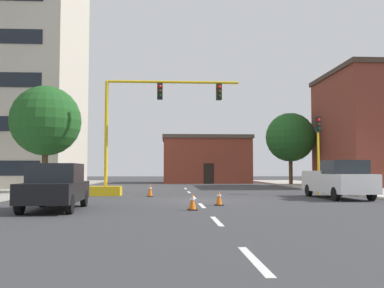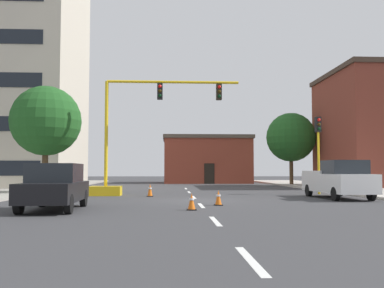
{
  "view_description": "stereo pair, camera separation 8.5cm",
  "coord_description": "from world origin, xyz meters",
  "px_view_note": "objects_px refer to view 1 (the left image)",
  "views": [
    {
      "loc": [
        -1.44,
        -21.22,
        1.5
      ],
      "look_at": [
        0.01,
        4.41,
        3.04
      ],
      "focal_mm": 40.5,
      "sensor_mm": 36.0,
      "label": 1
    },
    {
      "loc": [
        -1.36,
        -21.22,
        1.5
      ],
      "look_at": [
        0.01,
        4.41,
        3.04
      ],
      "focal_mm": 40.5,
      "sensor_mm": 36.0,
      "label": 2
    }
  ],
  "objects_px": {
    "sedan_black_near_left": "(56,186)",
    "traffic_cone_roadside_a": "(219,198)",
    "tree_left_near": "(46,121)",
    "traffic_cone_roadside_c": "(192,202)",
    "pickup_truck_white": "(338,180)",
    "traffic_cone_roadside_b": "(150,190)",
    "traffic_light_pole_right": "(318,137)",
    "traffic_signal_gantry": "(125,158)",
    "tree_right_far": "(290,137)"
  },
  "relations": [
    {
      "from": "traffic_light_pole_right",
      "to": "tree_left_near",
      "type": "xyz_separation_m",
      "value": [
        -16.86,
        0.57,
        0.97
      ]
    },
    {
      "from": "traffic_light_pole_right",
      "to": "traffic_signal_gantry",
      "type": "bearing_deg",
      "value": -176.45
    },
    {
      "from": "traffic_light_pole_right",
      "to": "traffic_cone_roadside_b",
      "type": "xyz_separation_m",
      "value": [
        -10.34,
        -1.79,
        -3.17
      ]
    },
    {
      "from": "traffic_cone_roadside_a",
      "to": "sedan_black_near_left",
      "type": "bearing_deg",
      "value": -164.39
    },
    {
      "from": "tree_left_near",
      "to": "tree_right_far",
      "type": "relative_size",
      "value": 0.96
    },
    {
      "from": "pickup_truck_white",
      "to": "traffic_cone_roadside_b",
      "type": "xyz_separation_m",
      "value": [
        -9.95,
        2.2,
        -0.62
      ]
    },
    {
      "from": "traffic_cone_roadside_b",
      "to": "sedan_black_near_left",
      "type": "bearing_deg",
      "value": -111.76
    },
    {
      "from": "traffic_light_pole_right",
      "to": "tree_right_far",
      "type": "distance_m",
      "value": 14.65
    },
    {
      "from": "sedan_black_near_left",
      "to": "traffic_cone_roadside_b",
      "type": "relative_size",
      "value": 6.28
    },
    {
      "from": "traffic_light_pole_right",
      "to": "traffic_cone_roadside_b",
      "type": "relative_size",
      "value": 6.62
    },
    {
      "from": "tree_left_near",
      "to": "sedan_black_near_left",
      "type": "relative_size",
      "value": 1.46
    },
    {
      "from": "traffic_light_pole_right",
      "to": "sedan_black_near_left",
      "type": "bearing_deg",
      "value": -144.02
    },
    {
      "from": "sedan_black_near_left",
      "to": "traffic_cone_roadside_a",
      "type": "height_order",
      "value": "sedan_black_near_left"
    },
    {
      "from": "traffic_signal_gantry",
      "to": "traffic_cone_roadside_a",
      "type": "relative_size",
      "value": 13.45
    },
    {
      "from": "tree_right_far",
      "to": "traffic_cone_roadside_c",
      "type": "height_order",
      "value": "tree_right_far"
    },
    {
      "from": "traffic_signal_gantry",
      "to": "tree_left_near",
      "type": "relative_size",
      "value": 1.31
    },
    {
      "from": "traffic_signal_gantry",
      "to": "tree_right_far",
      "type": "bearing_deg",
      "value": 46.72
    },
    {
      "from": "tree_right_far",
      "to": "traffic_cone_roadside_a",
      "type": "distance_m",
      "value": 24.81
    },
    {
      "from": "tree_right_far",
      "to": "traffic_cone_roadside_b",
      "type": "bearing_deg",
      "value": -128.17
    },
    {
      "from": "pickup_truck_white",
      "to": "sedan_black_near_left",
      "type": "relative_size",
      "value": 1.2
    },
    {
      "from": "traffic_cone_roadside_b",
      "to": "traffic_cone_roadside_c",
      "type": "bearing_deg",
      "value": -77.16
    },
    {
      "from": "tree_left_near",
      "to": "traffic_cone_roadside_a",
      "type": "distance_m",
      "value": 13.62
    },
    {
      "from": "pickup_truck_white",
      "to": "traffic_cone_roadside_c",
      "type": "height_order",
      "value": "pickup_truck_white"
    },
    {
      "from": "traffic_cone_roadside_b",
      "to": "traffic_cone_roadside_c",
      "type": "height_order",
      "value": "traffic_cone_roadside_b"
    },
    {
      "from": "tree_right_far",
      "to": "traffic_light_pole_right",
      "type": "bearing_deg",
      "value": -99.45
    },
    {
      "from": "pickup_truck_white",
      "to": "traffic_light_pole_right",
      "type": "bearing_deg",
      "value": 84.43
    },
    {
      "from": "traffic_signal_gantry",
      "to": "sedan_black_near_left",
      "type": "relative_size",
      "value": 1.92
    },
    {
      "from": "traffic_signal_gantry",
      "to": "traffic_cone_roadside_c",
      "type": "bearing_deg",
      "value": -69.95
    },
    {
      "from": "tree_left_near",
      "to": "traffic_cone_roadside_c",
      "type": "xyz_separation_m",
      "value": [
        8.43,
        -10.74,
        -4.19
      ]
    },
    {
      "from": "pickup_truck_white",
      "to": "tree_left_near",
      "type": "bearing_deg",
      "value": 164.52
    },
    {
      "from": "pickup_truck_white",
      "to": "traffic_cone_roadside_a",
      "type": "distance_m",
      "value": 7.95
    },
    {
      "from": "pickup_truck_white",
      "to": "traffic_cone_roadside_b",
      "type": "bearing_deg",
      "value": 167.55
    },
    {
      "from": "tree_left_near",
      "to": "traffic_cone_roadside_a",
      "type": "xyz_separation_m",
      "value": [
        9.67,
        -8.63,
        -4.18
      ]
    },
    {
      "from": "tree_left_near",
      "to": "sedan_black_near_left",
      "type": "xyz_separation_m",
      "value": [
        3.31,
        -10.41,
        -3.62
      ]
    },
    {
      "from": "traffic_light_pole_right",
      "to": "tree_right_far",
      "type": "bearing_deg",
      "value": 80.55
    },
    {
      "from": "traffic_cone_roadside_a",
      "to": "traffic_cone_roadside_b",
      "type": "height_order",
      "value": "traffic_cone_roadside_b"
    },
    {
      "from": "traffic_signal_gantry",
      "to": "traffic_light_pole_right",
      "type": "relative_size",
      "value": 1.83
    },
    {
      "from": "pickup_truck_white",
      "to": "traffic_cone_roadside_a",
      "type": "bearing_deg",
      "value": -149.07
    },
    {
      "from": "sedan_black_near_left",
      "to": "traffic_cone_roadside_b",
      "type": "bearing_deg",
      "value": 68.24
    },
    {
      "from": "tree_left_near",
      "to": "traffic_light_pole_right",
      "type": "bearing_deg",
      "value": -1.95
    },
    {
      "from": "sedan_black_near_left",
      "to": "traffic_cone_roadside_a",
      "type": "relative_size",
      "value": 6.99
    },
    {
      "from": "traffic_signal_gantry",
      "to": "traffic_cone_roadside_b",
      "type": "bearing_deg",
      "value": -34.53
    },
    {
      "from": "tree_right_far",
      "to": "traffic_cone_roadside_b",
      "type": "distance_m",
      "value": 21.05
    },
    {
      "from": "traffic_light_pole_right",
      "to": "traffic_cone_roadside_c",
      "type": "height_order",
      "value": "traffic_light_pole_right"
    },
    {
      "from": "traffic_signal_gantry",
      "to": "traffic_light_pole_right",
      "type": "xyz_separation_m",
      "value": [
        11.87,
        0.74,
        1.3
      ]
    },
    {
      "from": "traffic_light_pole_right",
      "to": "traffic_cone_roadside_b",
      "type": "height_order",
      "value": "traffic_light_pole_right"
    },
    {
      "from": "traffic_light_pole_right",
      "to": "sedan_black_near_left",
      "type": "xyz_separation_m",
      "value": [
        -13.55,
        -9.84,
        -2.64
      ]
    },
    {
      "from": "traffic_cone_roadside_a",
      "to": "traffic_cone_roadside_c",
      "type": "bearing_deg",
      "value": -120.59
    },
    {
      "from": "tree_left_near",
      "to": "sedan_black_near_left",
      "type": "bearing_deg",
      "value": -72.37
    },
    {
      "from": "tree_left_near",
      "to": "pickup_truck_white",
      "type": "relative_size",
      "value": 1.22
    }
  ]
}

